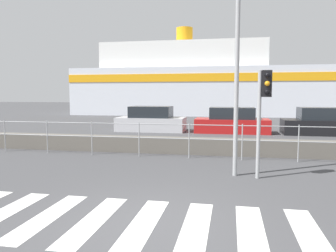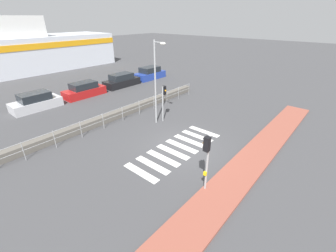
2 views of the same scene
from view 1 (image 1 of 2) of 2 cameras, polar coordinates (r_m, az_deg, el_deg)
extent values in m
plane|color=#424244|center=(5.87, -3.86, -16.65)|extent=(160.00, 160.00, 0.00)
cube|color=silver|center=(7.05, -26.66, -13.37)|extent=(0.45, 2.40, 0.01)
cube|color=silver|center=(6.56, -20.20, -14.53)|extent=(0.45, 2.40, 0.01)
cube|color=silver|center=(6.16, -12.73, -15.64)|extent=(0.45, 2.40, 0.01)
cube|color=silver|center=(5.88, -4.31, -16.57)|extent=(0.45, 2.40, 0.01)
cube|color=silver|center=(5.73, 4.82, -17.20)|extent=(0.45, 2.40, 0.01)
cube|color=silver|center=(5.72, 14.27, -17.41)|extent=(0.45, 2.40, 0.01)
cube|color=silver|center=(5.84, 23.52, -17.19)|extent=(0.45, 2.40, 0.01)
cube|color=#605B54|center=(12.29, 4.19, -3.46)|extent=(19.98, 0.55, 0.60)
cylinder|color=#9EA0A3|center=(11.32, 3.71, 0.22)|extent=(17.98, 0.03, 0.03)
cylinder|color=#9EA0A3|center=(11.37, 3.69, -2.25)|extent=(17.98, 0.03, 0.03)
cylinder|color=#9EA0A3|center=(14.19, -26.52, -1.53)|extent=(0.04, 0.04, 1.23)
cylinder|color=#9EA0A3|center=(13.18, -20.29, -1.79)|extent=(0.04, 0.04, 1.23)
cylinder|color=#9EA0A3|center=(12.35, -13.12, -2.06)|extent=(0.04, 0.04, 1.23)
cylinder|color=#9EA0A3|center=(11.74, -5.06, -2.32)|extent=(0.04, 0.04, 1.23)
cylinder|color=#9EA0A3|center=(11.38, 3.69, -2.56)|extent=(0.04, 0.04, 1.23)
cylinder|color=#9EA0A3|center=(11.30, 12.79, -2.74)|extent=(0.04, 0.04, 1.23)
cylinder|color=#9EA0A3|center=(11.51, 21.78, -2.86)|extent=(0.04, 0.04, 1.23)
cylinder|color=#9EA0A3|center=(8.86, 15.52, 0.14)|extent=(0.10, 0.10, 2.83)
cube|color=black|center=(8.85, 16.80, 7.07)|extent=(0.24, 0.24, 0.68)
sphere|color=black|center=(8.72, 16.94, 8.48)|extent=(0.13, 0.13, 0.13)
sphere|color=orange|center=(8.71, 16.90, 7.09)|extent=(0.13, 0.13, 0.13)
sphere|color=black|center=(8.70, 16.86, 5.71)|extent=(0.13, 0.13, 0.13)
cylinder|color=#9EA0A3|center=(9.02, 11.92, 10.89)|extent=(0.12, 0.12, 6.15)
cube|color=silver|center=(36.55, 8.68, 5.89)|extent=(31.08, 8.06, 4.97)
cube|color=white|center=(37.11, 2.87, 11.90)|extent=(17.41, 6.45, 2.73)
cube|color=orange|center=(32.55, 8.44, 8.40)|extent=(31.08, 0.08, 0.79)
cylinder|color=orange|center=(37.43, 2.89, 15.35)|extent=(1.80, 1.80, 1.80)
cube|color=#BCBCC1|center=(19.88, -2.95, 0.32)|extent=(4.09, 1.85, 0.82)
cube|color=#1E2328|center=(19.82, -2.96, 2.48)|extent=(2.45, 1.63, 0.67)
cube|color=#B21919|center=(19.31, 11.05, 0.05)|extent=(4.23, 1.77, 0.81)
cube|color=#1E2328|center=(19.26, 11.09, 2.22)|extent=(2.54, 1.56, 0.66)
cube|color=black|center=(19.96, 25.45, -0.19)|extent=(4.38, 1.80, 0.82)
cube|color=#1E2328|center=(19.91, 25.54, 1.95)|extent=(2.63, 1.58, 0.67)
camera|label=2|loc=(12.85, -92.36, 24.34)|focal=24.00mm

